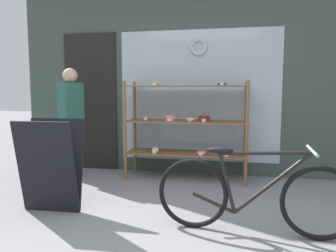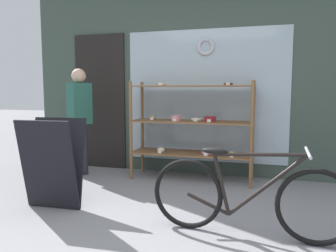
{
  "view_description": "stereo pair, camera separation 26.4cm",
  "coord_description": "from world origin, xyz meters",
  "px_view_note": "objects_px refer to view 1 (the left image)",
  "views": [
    {
      "loc": [
        0.74,
        -2.31,
        1.23
      ],
      "look_at": [
        0.04,
        1.08,
        0.86
      ],
      "focal_mm": 35.0,
      "sensor_mm": 36.0,
      "label": 1
    },
    {
      "loc": [
        1.0,
        -2.25,
        1.23
      ],
      "look_at": [
        0.04,
        1.08,
        0.86
      ],
      "focal_mm": 35.0,
      "sensor_mm": 36.0,
      "label": 2
    }
  ],
  "objects_px": {
    "bicycle": "(253,195)",
    "display_case": "(186,122)",
    "pedestrian": "(71,114)",
    "sandwich_board": "(51,166)"
  },
  "relations": [
    {
      "from": "sandwich_board",
      "to": "display_case",
      "type": "bearing_deg",
      "value": 49.3
    },
    {
      "from": "display_case",
      "to": "pedestrian",
      "type": "height_order",
      "value": "pedestrian"
    },
    {
      "from": "bicycle",
      "to": "sandwich_board",
      "type": "distance_m",
      "value": 1.99
    },
    {
      "from": "display_case",
      "to": "pedestrian",
      "type": "xyz_separation_m",
      "value": [
        -1.6,
        -0.21,
        0.1
      ]
    },
    {
      "from": "display_case",
      "to": "sandwich_board",
      "type": "bearing_deg",
      "value": -127.83
    },
    {
      "from": "display_case",
      "to": "bicycle",
      "type": "relative_size",
      "value": 0.99
    },
    {
      "from": "bicycle",
      "to": "display_case",
      "type": "bearing_deg",
      "value": 119.47
    },
    {
      "from": "sandwich_board",
      "to": "bicycle",
      "type": "bearing_deg",
      "value": -6.69
    },
    {
      "from": "display_case",
      "to": "sandwich_board",
      "type": "height_order",
      "value": "display_case"
    },
    {
      "from": "bicycle",
      "to": "pedestrian",
      "type": "relative_size",
      "value": 1.09
    }
  ]
}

